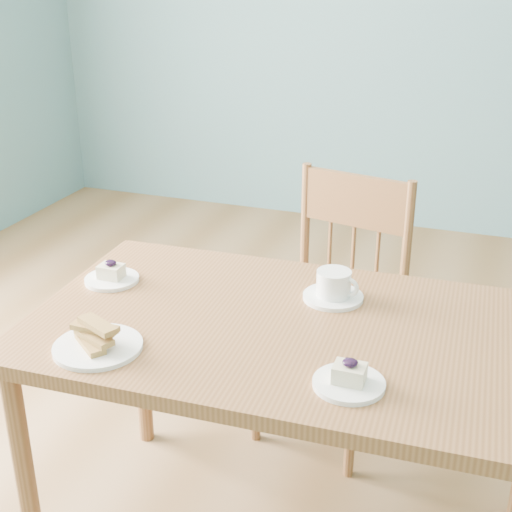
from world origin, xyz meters
TOP-DOWN VIEW (x-y plane):
  - room at (0.00, 0.00)m, footprint 5.01×5.01m
  - dining_table at (-0.20, -0.10)m, footprint 1.30×0.78m
  - dining_chair at (-0.24, 0.47)m, footprint 0.47×0.45m
  - cheesecake_plate_near at (-0.03, -0.31)m, footprint 0.15×0.15m
  - cheesecake_plate_far at (-0.74, -0.03)m, footprint 0.14×0.14m
  - coffee_cup at (-0.15, 0.06)m, footprint 0.15×0.15m
  - biscotti_plate at (-0.58, -0.36)m, footprint 0.20×0.20m

SIDE VIEW (x-z plane):
  - dining_chair at x=-0.24m, z-range 0.01..0.88m
  - dining_table at x=-0.20m, z-range 0.27..0.96m
  - cheesecake_plate_far at x=-0.74m, z-range 0.67..0.73m
  - cheesecake_plate_near at x=-0.03m, z-range 0.67..0.73m
  - biscotti_plate at x=-0.58m, z-range 0.67..0.74m
  - coffee_cup at x=-0.15m, z-range 0.68..0.76m
  - room at x=0.00m, z-range -0.01..2.71m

